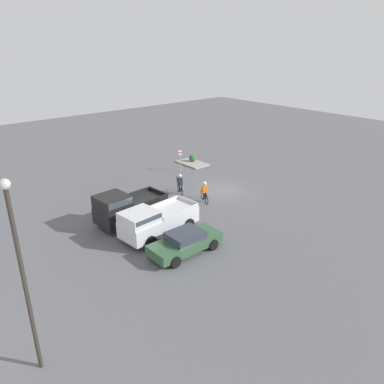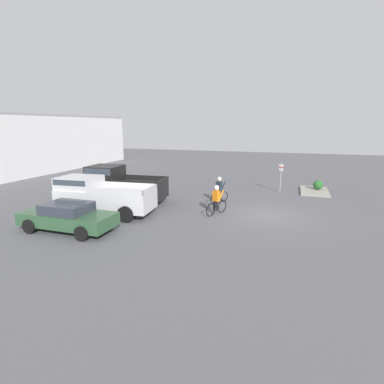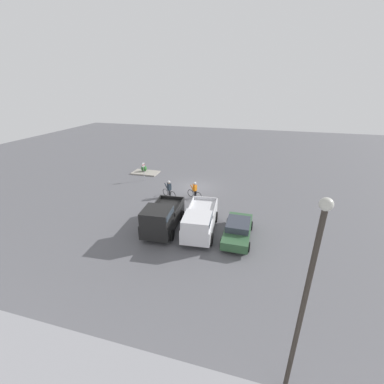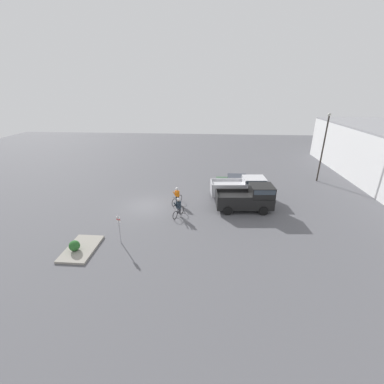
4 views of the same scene
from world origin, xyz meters
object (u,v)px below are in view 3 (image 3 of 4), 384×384
Objects in this scene: fire_lane_sign at (144,169)px; sedan_0 at (238,229)px; cyclist_0 at (169,189)px; shrub at (144,169)px; pickup_truck_0 at (200,220)px; cyclist_1 at (195,190)px; pickup_truck_1 at (162,217)px; lamppost at (305,297)px.

sedan_0 is at bearing 141.93° from fire_lane_sign.
cyclist_0 is 8.44m from shrub.
pickup_truck_0 is 2.47× the size of fire_lane_sign.
fire_lane_sign is (6.83, -3.13, 0.47)m from cyclist_1.
pickup_truck_1 is at bearing 5.87° from sedan_0.
pickup_truck_1 is 14.41m from shrub.
fire_lane_sign is at bearing -57.95° from pickup_truck_1.
lamppost is (-14.43, 18.71, 3.13)m from fire_lane_sign.
pickup_truck_1 is 3.01× the size of cyclist_1.
pickup_truck_0 is (2.77, 0.15, 0.41)m from sedan_0.
cyclist_0 is at bearing 9.82° from cyclist_1.
pickup_truck_0 is 6.46m from cyclist_1.
sedan_0 is at bearing -176.90° from pickup_truck_0.
lamppost reaches higher than cyclist_1.
pickup_truck_1 is at bearing 120.81° from shrub.
shrub is (10.17, -11.94, -0.60)m from pickup_truck_0.
cyclist_1 is at bearing 155.34° from fire_lane_sign.
shrub is (5.67, -6.24, -0.37)m from cyclist_0.
fire_lane_sign is at bearing -46.26° from pickup_truck_0.
lamppost is (-2.80, 9.60, 3.76)m from sedan_0.
pickup_truck_1 is at bearing 8.59° from pickup_truck_0.
sedan_0 is 2.63× the size of cyclist_0.
fire_lane_sign is 3.10× the size of shrub.
pickup_truck_1 is 0.66× the size of lamppost.
pickup_truck_0 is at bearing 128.33° from cyclist_0.
cyclist_0 is at bearing 132.24° from shrub.
sedan_0 is 2.68× the size of cyclist_1.
lamppost is (-8.36, 9.03, 3.27)m from pickup_truck_1.
shrub is at bearing -53.66° from lamppost.
shrub is (12.94, -11.79, -0.19)m from sedan_0.
pickup_truck_1 reaches higher than cyclist_1.
sedan_0 is 2.80m from pickup_truck_0.
pickup_truck_0 is 7.65× the size of shrub.
shrub is (15.74, -21.39, -3.95)m from lamppost.
cyclist_0 is 18.54m from lamppost.
pickup_truck_1 is 2.95× the size of cyclist_0.
cyclist_0 is 0.78× the size of fire_lane_sign.
cyclist_0 is (4.50, -5.70, -0.24)m from pickup_truck_0.
pickup_truck_1 reaches higher than fire_lane_sign.
pickup_truck_0 reaches higher than shrub.
lamppost reaches higher than shrub.
lamppost is at bearing 127.63° from fire_lane_sign.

